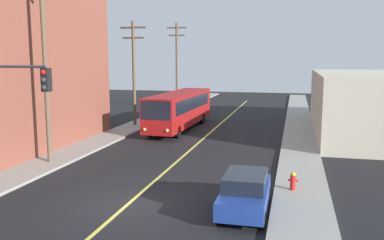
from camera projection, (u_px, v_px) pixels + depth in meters
ground_plane at (128, 204)px, 17.85m from camera, size 120.00×120.00×0.00m
sidewalk_left at (87, 146)px, 29.17m from camera, size 2.50×90.00×0.15m
sidewalk_right at (300, 158)px, 25.72m from camera, size 2.50×90.00×0.15m
lane_stripe_center at (203, 139)px, 32.25m from camera, size 0.16×60.00×0.01m
city_bus at (180, 108)px, 36.53m from camera, size 2.95×12.22×3.20m
parked_car_blue at (245, 192)px, 16.85m from camera, size 1.84×4.41×1.62m
utility_pole_near at (45, 52)px, 23.69m from camera, size 2.40×0.28×11.74m
utility_pole_mid at (134, 68)px, 37.56m from camera, size 2.40×0.28×9.34m
utility_pole_far at (177, 61)px, 50.82m from camera, size 2.40×0.28×10.28m
traffic_signal_left_corner at (8, 102)px, 18.18m from camera, size 3.75×0.48×6.00m
fire_hydrant at (293, 181)px, 19.26m from camera, size 0.44×0.26×0.84m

